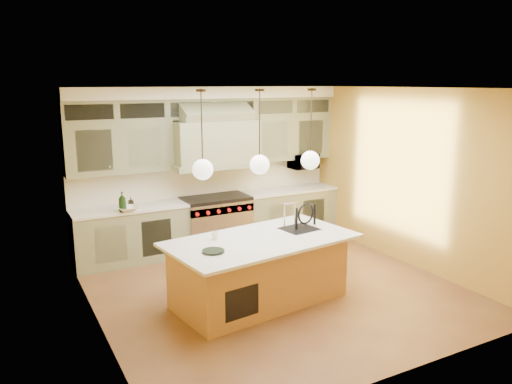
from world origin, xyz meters
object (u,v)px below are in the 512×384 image
counter_stool (313,241)px  microwave (303,161)px  range (216,222)px  kitchen_island (260,269)px

counter_stool → microwave: size_ratio=2.37×
counter_stool → microwave: bearing=46.8°
range → microwave: microwave is taller
kitchen_island → counter_stool: 0.91m
kitchen_island → counter_stool: kitchen_island is taller
range → kitchen_island: kitchen_island is taller
kitchen_island → counter_stool: size_ratio=2.09×
kitchen_island → counter_stool: (0.87, -0.01, 0.27)m
counter_stool → kitchen_island: bearing=166.2°
range → kitchen_island: size_ratio=0.45×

